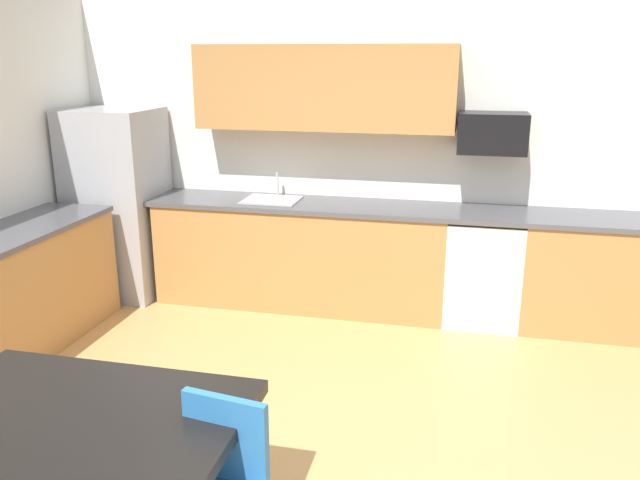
# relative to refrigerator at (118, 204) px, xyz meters

# --- Properties ---
(ground_plane) EXTENTS (12.00, 12.00, 0.00)m
(ground_plane) POSITION_rel_refrigerator_xyz_m (2.18, -2.22, -0.85)
(ground_plane) COLOR tan
(wall_back) EXTENTS (5.80, 0.10, 2.70)m
(wall_back) POSITION_rel_refrigerator_xyz_m (2.18, 0.43, 0.50)
(wall_back) COLOR silver
(wall_back) RESTS_ON ground
(cabinet_run_back) EXTENTS (2.54, 0.60, 0.90)m
(cabinet_run_back) POSITION_rel_refrigerator_xyz_m (1.70, 0.08, -0.40)
(cabinet_run_back) COLOR #AD7A42
(cabinet_run_back) RESTS_ON ground
(cabinet_run_back_right) EXTENTS (1.01, 0.60, 0.90)m
(cabinet_run_back_right) POSITION_rel_refrigerator_xyz_m (4.08, 0.08, -0.40)
(cabinet_run_back_right) COLOR #AD7A42
(cabinet_run_back_right) RESTS_ON ground
(cabinet_run_left) EXTENTS (0.60, 2.00, 0.90)m
(cabinet_run_left) POSITION_rel_refrigerator_xyz_m (-0.12, -1.42, -0.40)
(cabinet_run_left) COLOR #AD7A42
(cabinet_run_left) RESTS_ON ground
(countertop_back) EXTENTS (4.80, 0.64, 0.04)m
(countertop_back) POSITION_rel_refrigerator_xyz_m (2.18, 0.08, 0.07)
(countertop_back) COLOR #4C4C51
(countertop_back) RESTS_ON cabinet_run_back
(upper_cabinets_back) EXTENTS (2.20, 0.34, 0.70)m
(upper_cabinets_back) POSITION_rel_refrigerator_xyz_m (1.88, 0.21, 1.05)
(upper_cabinets_back) COLOR #AD7A42
(refrigerator) EXTENTS (0.76, 0.70, 1.71)m
(refrigerator) POSITION_rel_refrigerator_xyz_m (0.00, 0.00, 0.00)
(refrigerator) COLOR #9EA0A5
(refrigerator) RESTS_ON ground
(oven_range) EXTENTS (0.60, 0.60, 0.91)m
(oven_range) POSITION_rel_refrigerator_xyz_m (3.27, 0.08, -0.40)
(oven_range) COLOR white
(oven_range) RESTS_ON ground
(microwave) EXTENTS (0.54, 0.36, 0.32)m
(microwave) POSITION_rel_refrigerator_xyz_m (3.27, 0.18, 0.71)
(microwave) COLOR black
(sink_basin) EXTENTS (0.48, 0.40, 0.14)m
(sink_basin) POSITION_rel_refrigerator_xyz_m (1.44, 0.08, 0.03)
(sink_basin) COLOR #A5A8AD
(sink_basin) RESTS_ON countertop_back
(sink_faucet) EXTENTS (0.02, 0.02, 0.24)m
(sink_faucet) POSITION_rel_refrigerator_xyz_m (1.44, 0.26, 0.19)
(sink_faucet) COLOR #B2B5BA
(sink_faucet) RESTS_ON countertop_back
(dining_table) EXTENTS (1.40, 0.90, 0.73)m
(dining_table) POSITION_rel_refrigerator_xyz_m (1.56, -3.07, -0.18)
(dining_table) COLOR black
(dining_table) RESTS_ON ground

